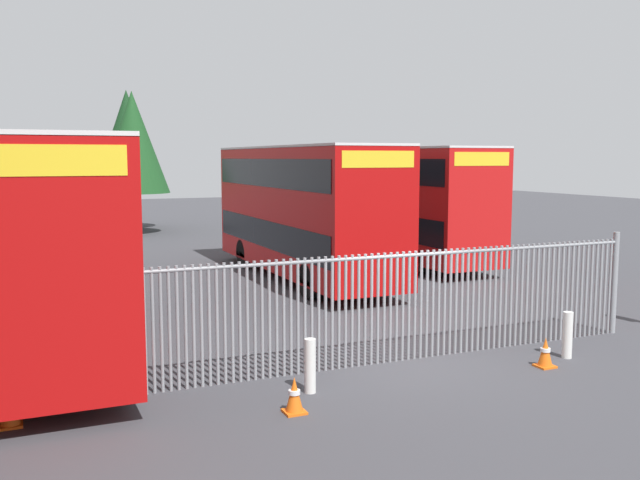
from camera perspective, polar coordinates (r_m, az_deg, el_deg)
name	(u,v)px	position (r m, az deg, el deg)	size (l,w,h in m)	color
ground_plane	(268,291)	(21.32, -4.29, -4.18)	(100.00, 100.00, 0.00)	#3D3D42
palisade_fence	(339,309)	(13.32, 1.56, -5.63)	(14.14, 0.14, 2.35)	gray
double_decker_bus_near_gate	(41,234)	(15.88, -21.87, 0.43)	(2.54, 10.81, 4.42)	#B70C0C
double_decker_bus_behind_fence_left	(398,199)	(27.65, 6.37, 3.36)	(2.54, 10.81, 4.42)	red
double_decker_bus_behind_fence_right	(302,206)	(23.27, -1.52, 2.77)	(2.54, 10.81, 4.42)	#B70C0C
bollard_near_left	(310,366)	(12.17, -0.82, -10.26)	(0.20, 0.20, 0.95)	silver
bollard_center_front	(567,335)	(15.05, 19.59, -7.33)	(0.20, 0.20, 0.95)	silver
traffic_cone_by_gate	(294,395)	(11.31, -2.11, -12.59)	(0.34, 0.34, 0.59)	orange
traffic_cone_mid_forecourt	(10,408)	(11.75, -24.04, -12.44)	(0.34, 0.34, 0.59)	orange
traffic_cone_near_kerb	(545,353)	(14.32, 17.96, -8.76)	(0.34, 0.34, 0.59)	orange
tree_tall_back	(127,140)	(41.45, -15.48, 7.89)	(3.93, 3.93, 7.86)	#4C3823
tree_short_side	(133,142)	(38.26, -15.07, 7.71)	(3.73, 3.73, 7.52)	#4C3823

